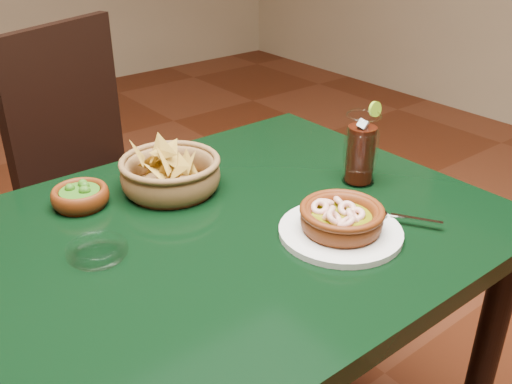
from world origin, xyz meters
TOP-DOWN VIEW (x-y plane):
  - dining_table at (0.00, 0.00)m, footprint 1.20×0.80m
  - dining_chair at (0.16, 0.71)m, footprint 0.61×0.61m
  - shrimp_plate at (0.23, -0.16)m, footprint 0.28×0.23m
  - chip_basket at (0.08, 0.19)m, footprint 0.24×0.24m
  - guacamole_ramekin at (-0.10, 0.25)m, footprint 0.13×0.13m
  - cola_drink at (0.42, -0.03)m, footprint 0.15×0.15m
  - glass_ashtray at (-0.16, 0.05)m, footprint 0.11×0.11m

SIDE VIEW (x-z plane):
  - dining_chair at x=0.16m, z-range 0.05..1.05m
  - dining_table at x=0.00m, z-range 0.28..1.03m
  - glass_ashtray at x=-0.16m, z-range 0.75..0.78m
  - guacamole_ramekin at x=-0.10m, z-range 0.75..0.79m
  - shrimp_plate at x=0.23m, z-range 0.74..0.81m
  - chip_basket at x=0.08m, z-range 0.71..0.87m
  - cola_drink at x=0.42m, z-range 0.74..0.91m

